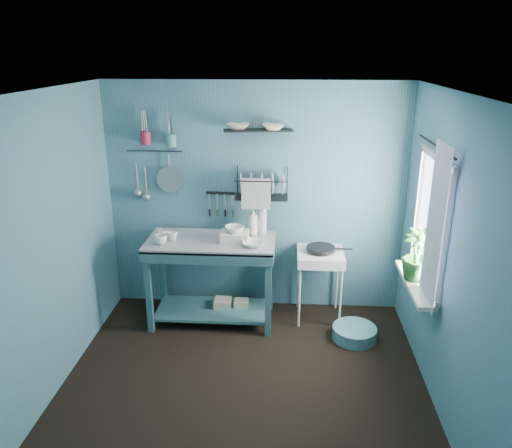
# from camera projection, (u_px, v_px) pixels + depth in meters

# --- Properties ---
(floor) EXTENTS (3.20, 3.20, 0.00)m
(floor) POSITION_uv_depth(u_px,v_px,m) (244.00, 384.00, 4.40)
(floor) COLOR black
(floor) RESTS_ON ground
(ceiling) EXTENTS (3.20, 3.20, 0.00)m
(ceiling) POSITION_uv_depth(u_px,v_px,m) (241.00, 92.00, 3.56)
(ceiling) COLOR silver
(ceiling) RESTS_ON ground
(wall_back) EXTENTS (3.20, 0.00, 3.20)m
(wall_back) POSITION_uv_depth(u_px,v_px,m) (255.00, 200.00, 5.39)
(wall_back) COLOR #3D6B7D
(wall_back) RESTS_ON ground
(wall_front) EXTENTS (3.20, 0.00, 3.20)m
(wall_front) POSITION_uv_depth(u_px,v_px,m) (216.00, 366.00, 2.57)
(wall_front) COLOR #3D6B7D
(wall_front) RESTS_ON ground
(wall_left) EXTENTS (0.00, 3.00, 3.00)m
(wall_left) POSITION_uv_depth(u_px,v_px,m) (48.00, 248.00, 4.08)
(wall_left) COLOR #3D6B7D
(wall_left) RESTS_ON ground
(wall_right) EXTENTS (0.00, 3.00, 3.00)m
(wall_right) POSITION_uv_depth(u_px,v_px,m) (447.00, 259.00, 3.88)
(wall_right) COLOR #3D6B7D
(wall_right) RESTS_ON ground
(work_counter) EXTENTS (1.37, 0.76, 0.93)m
(work_counter) POSITION_uv_depth(u_px,v_px,m) (212.00, 281.00, 5.29)
(work_counter) COLOR #2D5960
(work_counter) RESTS_ON floor
(mug_left) EXTENTS (0.12, 0.12, 0.10)m
(mug_left) POSITION_uv_depth(u_px,v_px,m) (161.00, 240.00, 5.00)
(mug_left) COLOR silver
(mug_left) RESTS_ON work_counter
(mug_mid) EXTENTS (0.14, 0.14, 0.09)m
(mug_mid) POSITION_uv_depth(u_px,v_px,m) (173.00, 237.00, 5.09)
(mug_mid) COLOR silver
(mug_mid) RESTS_ON work_counter
(mug_right) EXTENTS (0.17, 0.17, 0.10)m
(mug_right) POSITION_uv_depth(u_px,v_px,m) (163.00, 234.00, 5.15)
(mug_right) COLOR silver
(mug_right) RESTS_ON work_counter
(wash_tub) EXTENTS (0.28, 0.22, 0.10)m
(wash_tub) POSITION_uv_depth(u_px,v_px,m) (235.00, 236.00, 5.08)
(wash_tub) COLOR silver
(wash_tub) RESTS_ON work_counter
(tub_bowl) EXTENTS (0.19, 0.19, 0.06)m
(tub_bowl) POSITION_uv_depth(u_px,v_px,m) (235.00, 229.00, 5.06)
(tub_bowl) COLOR silver
(tub_bowl) RESTS_ON wash_tub
(soap_bottle) EXTENTS (0.12, 0.12, 0.30)m
(soap_bottle) POSITION_uv_depth(u_px,v_px,m) (253.00, 221.00, 5.25)
(soap_bottle) COLOR silver
(soap_bottle) RESTS_ON work_counter
(water_bottle) EXTENTS (0.09, 0.09, 0.28)m
(water_bottle) POSITION_uv_depth(u_px,v_px,m) (262.00, 221.00, 5.26)
(water_bottle) COLOR silver
(water_bottle) RESTS_ON work_counter
(counter_bowl) EXTENTS (0.22, 0.22, 0.05)m
(counter_bowl) POSITION_uv_depth(u_px,v_px,m) (253.00, 244.00, 4.96)
(counter_bowl) COLOR silver
(counter_bowl) RESTS_ON work_counter
(hotplate_stand) EXTENTS (0.51, 0.51, 0.78)m
(hotplate_stand) POSITION_uv_depth(u_px,v_px,m) (319.00, 285.00, 5.37)
(hotplate_stand) COLOR silver
(hotplate_stand) RESTS_ON floor
(frying_pan) EXTENTS (0.30, 0.30, 0.03)m
(frying_pan) POSITION_uv_depth(u_px,v_px,m) (321.00, 248.00, 5.23)
(frying_pan) COLOR black
(frying_pan) RESTS_ON hotplate_stand
(knife_strip) EXTENTS (0.32, 0.04, 0.03)m
(knife_strip) POSITION_uv_depth(u_px,v_px,m) (221.00, 193.00, 5.36)
(knife_strip) COLOR black
(knife_strip) RESTS_ON wall_back
(dish_rack) EXTENTS (0.56, 0.26, 0.32)m
(dish_rack) POSITION_uv_depth(u_px,v_px,m) (262.00, 183.00, 5.19)
(dish_rack) COLOR black
(dish_rack) RESTS_ON wall_back
(upper_shelf) EXTENTS (0.72, 0.29, 0.01)m
(upper_shelf) POSITION_uv_depth(u_px,v_px,m) (258.00, 130.00, 5.04)
(upper_shelf) COLOR black
(upper_shelf) RESTS_ON wall_back
(shelf_bowl_left) EXTENTS (0.24, 0.24, 0.06)m
(shelf_bowl_left) POSITION_uv_depth(u_px,v_px,m) (238.00, 131.00, 5.06)
(shelf_bowl_left) COLOR silver
(shelf_bowl_left) RESTS_ON upper_shelf
(shelf_bowl_right) EXTENTS (0.23, 0.23, 0.06)m
(shelf_bowl_right) POSITION_uv_depth(u_px,v_px,m) (274.00, 124.00, 5.01)
(shelf_bowl_right) COLOR silver
(shelf_bowl_right) RESTS_ON upper_shelf
(utensil_cup_magenta) EXTENTS (0.11, 0.11, 0.13)m
(utensil_cup_magenta) POSITION_uv_depth(u_px,v_px,m) (146.00, 138.00, 5.17)
(utensil_cup_magenta) COLOR maroon
(utensil_cup_magenta) RESTS_ON wall_back
(utensil_cup_teal) EXTENTS (0.11, 0.11, 0.13)m
(utensil_cup_teal) POSITION_uv_depth(u_px,v_px,m) (171.00, 140.00, 5.16)
(utensil_cup_teal) COLOR #3D7F78
(utensil_cup_teal) RESTS_ON wall_back
(colander) EXTENTS (0.28, 0.03, 0.28)m
(colander) POSITION_uv_depth(u_px,v_px,m) (170.00, 180.00, 5.33)
(colander) COLOR #9EA0A6
(colander) RESTS_ON wall_back
(ladle_outer) EXTENTS (0.01, 0.01, 0.30)m
(ladle_outer) POSITION_uv_depth(u_px,v_px,m) (137.00, 177.00, 5.36)
(ladle_outer) COLOR #9EA0A6
(ladle_outer) RESTS_ON wall_back
(ladle_inner) EXTENTS (0.01, 0.01, 0.30)m
(ladle_inner) POSITION_uv_depth(u_px,v_px,m) (146.00, 181.00, 5.36)
(ladle_inner) COLOR #9EA0A6
(ladle_inner) RESTS_ON wall_back
(hook_rail) EXTENTS (0.60, 0.01, 0.01)m
(hook_rail) POSITION_uv_depth(u_px,v_px,m) (155.00, 151.00, 5.26)
(hook_rail) COLOR black
(hook_rail) RESTS_ON wall_back
(window_glass) EXTENTS (0.00, 1.10, 1.10)m
(window_glass) POSITION_uv_depth(u_px,v_px,m) (432.00, 222.00, 4.25)
(window_glass) COLOR white
(window_glass) RESTS_ON wall_right
(windowsill) EXTENTS (0.16, 0.95, 0.04)m
(windowsill) POSITION_uv_depth(u_px,v_px,m) (415.00, 284.00, 4.46)
(windowsill) COLOR silver
(windowsill) RESTS_ON wall_right
(curtain) EXTENTS (0.00, 1.35, 1.35)m
(curtain) POSITION_uv_depth(u_px,v_px,m) (434.00, 228.00, 3.96)
(curtain) COLOR white
(curtain) RESTS_ON wall_right
(curtain_rod) EXTENTS (0.02, 1.05, 0.02)m
(curtain_rod) POSITION_uv_depth(u_px,v_px,m) (436.00, 146.00, 4.04)
(curtain_rod) COLOR black
(curtain_rod) RESTS_ON wall_right
(potted_plant) EXTENTS (0.33, 0.33, 0.47)m
(potted_plant) POSITION_uv_depth(u_px,v_px,m) (417.00, 255.00, 4.42)
(potted_plant) COLOR #286529
(potted_plant) RESTS_ON windowsill
(storage_tin_large) EXTENTS (0.18, 0.18, 0.22)m
(storage_tin_large) POSITION_uv_depth(u_px,v_px,m) (223.00, 308.00, 5.45)
(storage_tin_large) COLOR tan
(storage_tin_large) RESTS_ON floor
(storage_tin_small) EXTENTS (0.15, 0.15, 0.20)m
(storage_tin_small) POSITION_uv_depth(u_px,v_px,m) (241.00, 308.00, 5.47)
(storage_tin_small) COLOR tan
(storage_tin_small) RESTS_ON floor
(floor_basin) EXTENTS (0.45, 0.45, 0.13)m
(floor_basin) POSITION_uv_depth(u_px,v_px,m) (354.00, 333.00, 5.06)
(floor_basin) COLOR teal
(floor_basin) RESTS_ON floor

